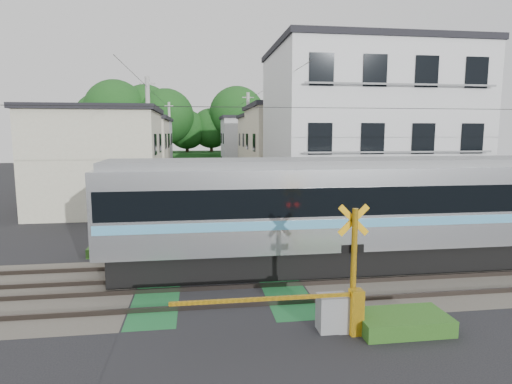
{
  "coord_description": "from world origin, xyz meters",
  "views": [
    {
      "loc": [
        -0.69,
        -13.05,
        4.76
      ],
      "look_at": [
        1.85,
        5.0,
        2.23
      ],
      "focal_mm": 30.0,
      "sensor_mm": 36.0,
      "label": 1
    }
  ],
  "objects": [
    {
      "name": "ground",
      "position": [
        0.0,
        0.0,
        0.0
      ],
      "size": [
        120.0,
        120.0,
        0.0
      ],
      "primitive_type": "plane",
      "color": "black"
    },
    {
      "name": "track_bed",
      "position": [
        0.0,
        0.0,
        0.04
      ],
      "size": [
        120.0,
        120.0,
        0.14
      ],
      "color": "#47423A",
      "rests_on": "ground"
    },
    {
      "name": "crossing_signal_near",
      "position": [
        2.59,
        -3.65,
        0.71
      ],
      "size": [
        4.74,
        0.65,
        3.09
      ],
      "color": "#F9B00D",
      "rests_on": "ground"
    },
    {
      "name": "crossing_signal_far",
      "position": [
        -2.59,
        3.65,
        0.71
      ],
      "size": [
        4.74,
        0.65,
        3.09
      ],
      "color": "#F9B00D",
      "rests_on": "ground"
    },
    {
      "name": "apartment_block",
      "position": [
        8.5,
        9.49,
        4.66
      ],
      "size": [
        10.2,
        8.36,
        9.3
      ],
      "color": "silver",
      "rests_on": "ground"
    },
    {
      "name": "houses_row",
      "position": [
        0.25,
        25.92,
        3.24
      ],
      "size": [
        22.07,
        31.35,
        6.8
      ],
      "color": "beige",
      "rests_on": "ground"
    },
    {
      "name": "tree_hill",
      "position": [
        -0.95,
        49.02,
        5.84
      ],
      "size": [
        40.0,
        12.47,
        11.89
      ],
      "color": "#1A4B19",
      "rests_on": "ground"
    },
    {
      "name": "catenary",
      "position": [
        6.0,
        0.03,
        3.7
      ],
      "size": [
        60.0,
        5.04,
        7.0
      ],
      "color": "#2D2D33",
      "rests_on": "ground"
    },
    {
      "name": "utility_poles",
      "position": [
        -1.05,
        23.01,
        4.08
      ],
      "size": [
        7.9,
        42.0,
        8.0
      ],
      "color": "#A5A5A0",
      "rests_on": "ground"
    },
    {
      "name": "pedestrian",
      "position": [
        1.08,
        32.11,
        0.78
      ],
      "size": [
        0.67,
        0.56,
        1.56
      ],
      "primitive_type": "imported",
      "rotation": [
        0.0,
        0.0,
        2.76
      ],
      "color": "black",
      "rests_on": "ground"
    },
    {
      "name": "weed_patches",
      "position": [
        1.76,
        -0.09,
        0.18
      ],
      "size": [
        10.25,
        8.8,
        0.4
      ],
      "color": "#2D5E1E",
      "rests_on": "ground"
    }
  ]
}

